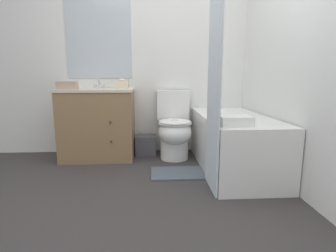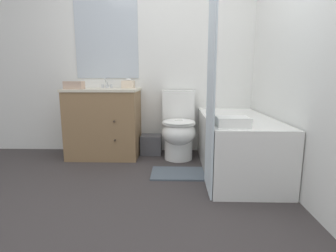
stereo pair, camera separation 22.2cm
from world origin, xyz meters
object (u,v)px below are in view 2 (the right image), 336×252
tissue_box (128,84)px  bath_mat (178,173)px  sink_faucet (107,85)px  toilet (179,129)px  wastebasket (151,145)px  hand_towel_folded (74,85)px  vanity_cabinet (104,122)px  bathtub (236,143)px  bath_towel_folded (233,122)px

tissue_box → bath_mat: bearing=-50.6°
sink_faucet → tissue_box: size_ratio=0.96×
toilet → wastebasket: toilet is taller
wastebasket → hand_towel_folded: hand_towel_folded is taller
hand_towel_folded → bath_mat: (1.17, -0.45, -0.86)m
toilet → sink_faucet: bearing=164.3°
vanity_cabinet → toilet: 0.90m
bathtub → bath_towel_folded: bath_towel_folded is taller
toilet → wastebasket: (-0.34, 0.16, -0.24)m
bathtub → tissue_box: bearing=153.9°
sink_faucet → tissue_box: bearing=-11.5°
bath_mat → bath_towel_folded: bearing=-41.2°
toilet → wastebasket: 0.44m
tissue_box → wastebasket: bearing=-7.7°
sink_faucet → bath_mat: size_ratio=0.27×
bath_towel_folded → tissue_box: bearing=132.9°
tissue_box → bath_mat: size_ratio=0.28×
vanity_cabinet → hand_towel_folded: (-0.28, -0.16, 0.45)m
sink_faucet → bath_mat: (0.89, -0.80, -0.85)m
vanity_cabinet → tissue_box: size_ratio=5.72×
wastebasket → tissue_box: 0.80m
toilet → hand_towel_folded: 1.29m
vanity_cabinet → sink_faucet: size_ratio=5.95×
bath_mat → hand_towel_folded: bearing=158.9°
vanity_cabinet → tissue_box: 0.55m
vanity_cabinet → toilet: bearing=-4.4°
bathtub → hand_towel_folded: size_ratio=7.14×
tissue_box → sink_faucet: bearing=168.5°
tissue_box → bath_mat: tissue_box is taller
wastebasket → tissue_box: (-0.28, 0.04, 0.75)m
toilet → tissue_box: 0.83m
bath_mat → toilet: bearing=88.9°
bathtub → bath_towel_folded: (-0.16, -0.53, 0.32)m
vanity_cabinet → toilet: (0.90, -0.07, -0.07)m
sink_faucet → wastebasket: size_ratio=0.56×
tissue_box → bath_mat: 1.29m
bath_mat → vanity_cabinet: bearing=145.4°
sink_faucet → hand_towel_folded: 0.44m
bathtub → tissue_box: 1.47m
sink_faucet → bath_towel_folded: sink_faucet is taller
hand_towel_folded → bath_mat: hand_towel_folded is taller
bathtub → sink_faucet: bearing=156.5°
sink_faucet → bathtub: bearing=-23.5°
sink_faucet → toilet: 1.06m
bath_towel_folded → bath_mat: size_ratio=0.49×
vanity_cabinet → wastebasket: 0.64m
toilet → bath_mat: bearing=-91.1°
sink_faucet → vanity_cabinet: bearing=-90.0°
bath_towel_folded → bath_mat: bearing=138.8°
wastebasket → bath_towel_folded: size_ratio=0.98×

